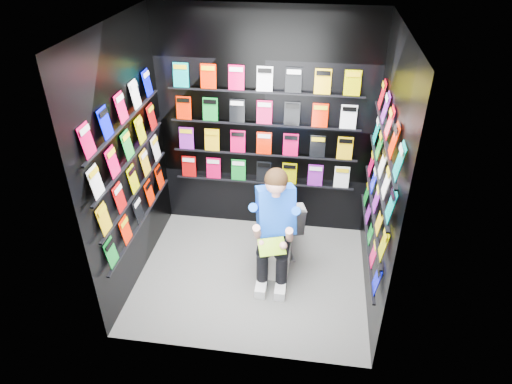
# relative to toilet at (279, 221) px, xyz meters

# --- Properties ---
(floor) EXTENTS (2.40, 2.40, 0.00)m
(floor) POSITION_rel_toilet_xyz_m (-0.23, -0.55, -0.37)
(floor) COLOR slate
(floor) RESTS_ON ground
(ceiling) EXTENTS (2.40, 2.40, 0.00)m
(ceiling) POSITION_rel_toilet_xyz_m (-0.23, -0.55, 2.23)
(ceiling) COLOR white
(ceiling) RESTS_ON floor
(wall_back) EXTENTS (2.40, 0.04, 2.60)m
(wall_back) POSITION_rel_toilet_xyz_m (-0.23, 0.45, 0.93)
(wall_back) COLOR black
(wall_back) RESTS_ON floor
(wall_front) EXTENTS (2.40, 0.04, 2.60)m
(wall_front) POSITION_rel_toilet_xyz_m (-0.23, -1.55, 0.93)
(wall_front) COLOR black
(wall_front) RESTS_ON floor
(wall_left) EXTENTS (0.04, 2.00, 2.60)m
(wall_left) POSITION_rel_toilet_xyz_m (-1.43, -0.55, 0.93)
(wall_left) COLOR black
(wall_left) RESTS_ON floor
(wall_right) EXTENTS (0.04, 2.00, 2.60)m
(wall_right) POSITION_rel_toilet_xyz_m (0.97, -0.55, 0.93)
(wall_right) COLOR black
(wall_right) RESTS_ON floor
(comics_back) EXTENTS (2.10, 0.06, 1.37)m
(comics_back) POSITION_rel_toilet_xyz_m (-0.23, 0.42, 0.94)
(comics_back) COLOR #D20647
(comics_back) RESTS_ON wall_back
(comics_left) EXTENTS (0.06, 1.70, 1.37)m
(comics_left) POSITION_rel_toilet_xyz_m (-1.40, -0.55, 0.94)
(comics_left) COLOR #D20647
(comics_left) RESTS_ON wall_left
(comics_right) EXTENTS (0.06, 1.70, 1.37)m
(comics_right) POSITION_rel_toilet_xyz_m (0.94, -0.55, 0.94)
(comics_right) COLOR #D20647
(comics_right) RESTS_ON wall_right
(toilet) EXTENTS (0.64, 0.84, 0.73)m
(toilet) POSITION_rel_toilet_xyz_m (0.00, 0.00, 0.00)
(toilet) COLOR white
(toilet) RESTS_ON floor
(longbox) EXTENTS (0.21, 0.37, 0.27)m
(longbox) POSITION_rel_toilet_xyz_m (0.06, -0.40, -0.23)
(longbox) COLOR white
(longbox) RESTS_ON floor
(longbox_lid) EXTENTS (0.22, 0.38, 0.03)m
(longbox_lid) POSITION_rel_toilet_xyz_m (0.06, -0.40, -0.08)
(longbox_lid) COLOR white
(longbox_lid) RESTS_ON longbox
(reader) EXTENTS (0.73, 0.88, 1.39)m
(reader) POSITION_rel_toilet_xyz_m (0.00, -0.38, 0.40)
(reader) COLOR blue
(reader) RESTS_ON toilet
(held_comic) EXTENTS (0.30, 0.23, 0.11)m
(held_comic) POSITION_rel_toilet_xyz_m (0.00, -0.73, 0.21)
(held_comic) COLOR green
(held_comic) RESTS_ON reader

